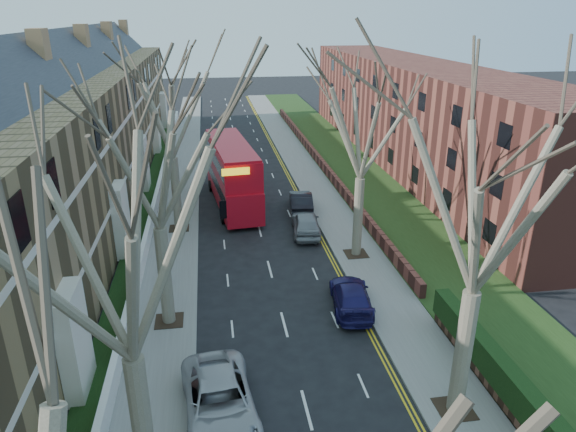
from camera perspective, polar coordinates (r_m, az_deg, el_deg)
name	(u,v)px	position (r m, az deg, el deg)	size (l,w,h in m)	color
pavement_left	(181,183)	(47.98, -11.82, 3.66)	(3.00, 102.00, 0.12)	slate
pavement_right	(310,176)	(48.77, 2.42, 4.41)	(3.00, 102.00, 0.12)	slate
terrace_left	(61,149)	(40.10, -23.90, 6.85)	(9.70, 78.00, 13.60)	olive
flats_right	(414,113)	(54.61, 13.78, 11.02)	(13.97, 54.00, 10.00)	brown
front_wall_left	(154,209)	(40.40, -14.64, 0.80)	(0.30, 78.00, 1.00)	white
grass_verge_right	(356,173)	(49.78, 7.53, 4.71)	(6.00, 102.00, 0.06)	#203814
tree_left_mid	(115,223)	(13.84, -18.71, -0.77)	(10.50, 10.50, 14.71)	#655C48
tree_left_far	(151,143)	(23.40, -14.93, 7.82)	(10.15, 10.15, 14.22)	#655C48
tree_left_dist	(168,95)	(35.09, -13.21, 12.97)	(10.50, 10.50, 14.71)	#655C48
tree_right_mid	(490,179)	(17.84, 21.48, 3.84)	(10.50, 10.50, 14.71)	#655C48
tree_right_far	(364,111)	(30.46, 8.42, 11.42)	(10.15, 10.15, 14.22)	#655C48
double_decker_bus	(232,175)	(41.24, -6.22, 4.52)	(3.95, 12.19, 4.97)	#B60D1B
car_left_far	(220,402)	(20.90, -7.61, -19.76)	(2.64, 5.72, 1.59)	#AFAFB5
car_right_near	(351,296)	(27.42, 7.03, -8.85)	(1.96, 4.81, 1.40)	#1C1752
car_right_mid	(306,223)	(35.95, 2.02, -0.81)	(1.88, 4.67, 1.59)	gray
car_right_far	(301,201)	(40.15, 1.44, 1.64)	(1.65, 4.73, 1.56)	black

